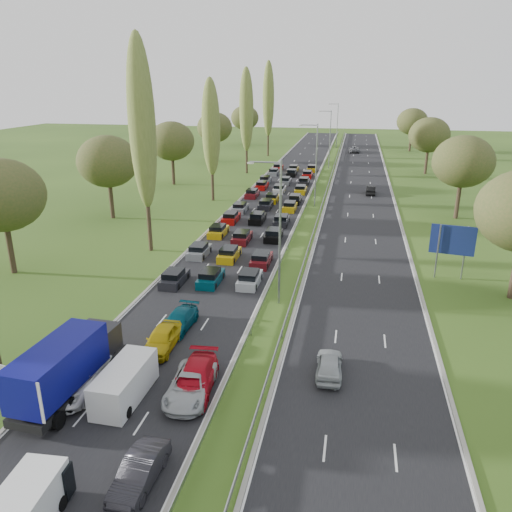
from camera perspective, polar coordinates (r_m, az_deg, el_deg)
The scene contains 22 objects.
ground at distance 77.29m, azimuth 6.83°, elevation 5.99°, with size 260.00×260.00×0.00m, color #2D4917.
near_carriageway at distance 80.48m, azimuth 2.15°, elevation 6.65°, with size 10.50×215.00×0.04m, color black.
far_carriageway at distance 79.53m, azimuth 11.85°, elevation 6.10°, with size 10.50×215.00×0.04m, color black.
central_reservation at distance 79.60m, azimuth 6.99°, elevation 6.78°, with size 2.36×215.00×0.32m.
lamp_columns at distance 74.17m, azimuth 6.88°, elevation 10.16°, with size 0.18×140.18×12.00m.
poplar_row at distance 66.99m, azimuth -7.86°, elevation 14.64°, with size 2.80×127.80×22.44m.
woodland_left at distance 66.74m, azimuth -17.93°, elevation 9.81°, with size 8.00×166.00×11.10m.
woodland_right at distance 64.03m, azimuth 23.92°, elevation 8.73°, with size 8.00×153.00×11.10m.
traffic_queue_fill at distance 75.36m, azimuth 1.53°, elevation 6.12°, with size 9.09×67.48×0.80m.
near_car_2 at distance 32.68m, azimuth -19.81°, elevation -13.05°, with size 2.63×5.70×1.58m, color white.
near_car_7 at distance 38.26m, azimuth -8.79°, elevation -7.28°, with size 1.89×4.64×1.35m, color #054051.
near_car_8 at distance 35.71m, azimuth -10.69°, elevation -9.26°, with size 1.85×4.59×1.56m, color #B0950B.
near_car_9 at distance 25.60m, azimuth -13.17°, elevation -22.85°, with size 1.47×4.21×1.39m, color black.
near_car_10 at distance 30.67m, azimuth -7.52°, elevation -14.41°, with size 2.41×5.23×1.45m, color #A0A4A9.
near_car_11 at distance 31.08m, azimuth -6.93°, elevation -13.76°, with size 2.19×5.38×1.56m, color #B40B1A.
far_car_0 at distance 32.68m, azimuth 8.38°, elevation -12.19°, with size 1.65×4.10×1.40m, color #A0A6A9.
far_car_1 at distance 85.06m, azimuth 12.98°, elevation 7.36°, with size 1.48×4.24×1.40m, color black.
far_car_2 at distance 135.95m, azimuth 11.18°, elevation 11.88°, with size 2.61×5.67×1.58m, color slate.
blue_lorry at distance 31.98m, azimuth -20.62°, elevation -11.58°, with size 2.44×8.79×3.71m.
white_van_rear at distance 31.15m, azimuth -14.59°, elevation -13.63°, with size 2.03×5.18×2.08m.
info_sign at distance 33.55m, azimuth -26.93°, elevation -12.11°, with size 1.49×0.41×2.10m.
direction_sign at distance 49.70m, azimuth 21.53°, elevation 1.45°, with size 3.96×0.76×5.20m.
Camera 1 is at (10.09, 4.97, 17.71)m, focal length 35.00 mm.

